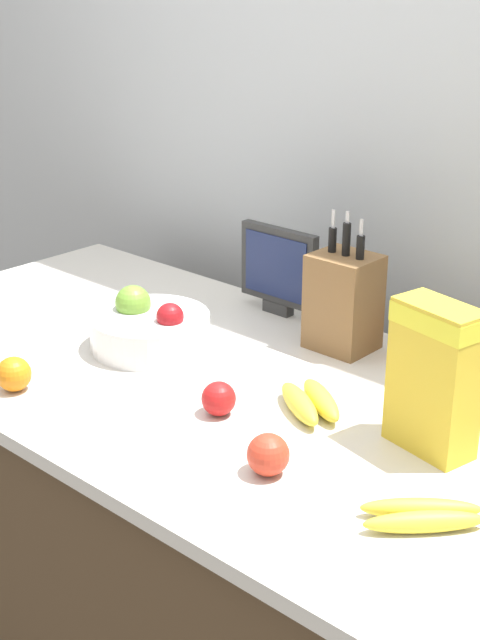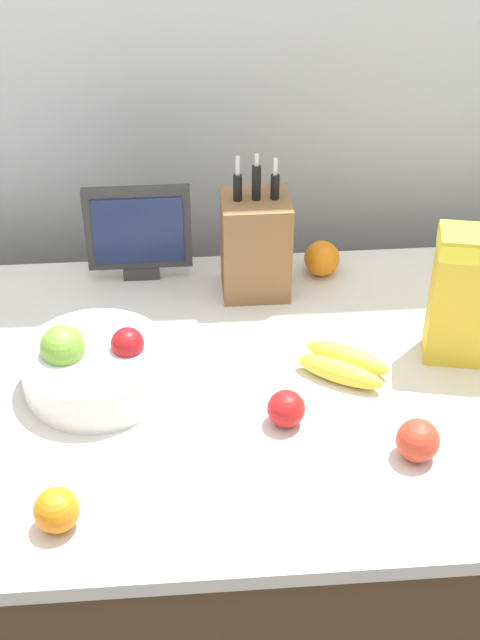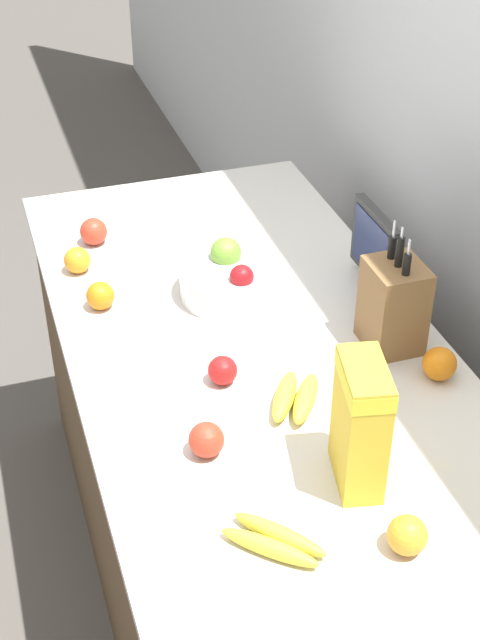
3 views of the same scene
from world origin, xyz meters
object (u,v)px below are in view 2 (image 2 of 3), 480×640
(orange_back_center, at_px, (322,258))
(orange_mid_left, at_px, (57,510))
(banana_bunch_right, at_px, (344,364))
(apple_middle, at_px, (418,440))
(knife_block, at_px, (256,245))
(cereal_box, at_px, (475,292))
(small_monitor, at_px, (138,231))
(apple_front, at_px, (286,409))
(fruit_bowl, at_px, (95,366))

(orange_back_center, bearing_deg, orange_mid_left, -127.32)
(banana_bunch_right, xyz_separation_m, apple_middle, (0.09, -0.22, 0.02))
(knife_block, bearing_deg, banana_bunch_right, -64.48)
(cereal_box, height_order, apple_middle, cereal_box)
(small_monitor, height_order, apple_middle, small_monitor)
(knife_block, height_order, cereal_box, knife_block)
(apple_middle, xyz_separation_m, orange_back_center, (-0.08, 0.57, 0.00))
(apple_front, distance_m, orange_mid_left, 0.43)
(orange_back_center, relative_size, orange_mid_left, 1.08)
(knife_block, relative_size, cereal_box, 1.15)
(knife_block, xyz_separation_m, orange_back_center, (0.15, 0.05, -0.07))
(small_monitor, xyz_separation_m, orange_mid_left, (-0.12, -0.69, -0.08))
(apple_front, bearing_deg, small_monitor, 118.09)
(fruit_bowl, height_order, apple_middle, fruit_bowl)
(small_monitor, xyz_separation_m, fruit_bowl, (-0.08, -0.35, -0.07))
(orange_mid_left, bearing_deg, banana_bunch_right, 33.32)
(banana_bunch_right, bearing_deg, orange_back_center, 88.33)
(fruit_bowl, relative_size, orange_mid_left, 3.75)
(apple_middle, bearing_deg, cereal_box, 59.00)
(apple_front, bearing_deg, apple_middle, -25.18)
(apple_middle, bearing_deg, banana_bunch_right, 110.76)
(apple_middle, distance_m, orange_back_center, 0.57)
(banana_bunch_right, bearing_deg, knife_block, 115.52)
(cereal_box, bearing_deg, knife_block, 157.94)
(knife_block, xyz_separation_m, apple_middle, (0.22, -0.52, -0.07))
(small_monitor, distance_m, apple_middle, 0.75)
(banana_bunch_right, height_order, apple_front, apple_front)
(fruit_bowl, xyz_separation_m, apple_middle, (0.55, -0.23, -0.01))
(knife_block, distance_m, orange_mid_left, 0.72)
(orange_back_center, bearing_deg, banana_bunch_right, -91.67)
(cereal_box, relative_size, apple_middle, 3.72)
(apple_middle, bearing_deg, fruit_bowl, 157.40)
(apple_front, bearing_deg, orange_mid_left, -151.70)
(orange_mid_left, bearing_deg, small_monitor, 80.04)
(orange_back_center, bearing_deg, knife_block, -161.86)
(banana_bunch_right, xyz_separation_m, orange_mid_left, (-0.50, -0.33, 0.01))
(banana_bunch_right, relative_size, orange_back_center, 2.42)
(banana_bunch_right, distance_m, apple_front, 0.18)
(fruit_bowl, xyz_separation_m, orange_mid_left, (-0.04, -0.33, -0.01))
(banana_bunch_right, bearing_deg, fruit_bowl, 179.67)
(apple_middle, relative_size, orange_mid_left, 1.03)
(small_monitor, xyz_separation_m, apple_front, (0.26, -0.48, -0.08))
(small_monitor, relative_size, fruit_bowl, 0.83)
(cereal_box, relative_size, banana_bunch_right, 1.46)
(small_monitor, distance_m, banana_bunch_right, 0.53)
(cereal_box, height_order, fruit_bowl, cereal_box)
(small_monitor, relative_size, cereal_box, 0.81)
(knife_block, xyz_separation_m, fruit_bowl, (-0.32, -0.29, -0.07))
(knife_block, height_order, apple_middle, knife_block)
(banana_bunch_right, bearing_deg, apple_front, -134.40)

